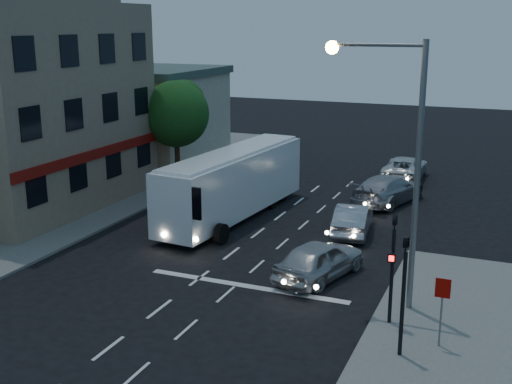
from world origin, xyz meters
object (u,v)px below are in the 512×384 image
at_px(traffic_signal_side, 404,282).
at_px(car_sedan_c, 405,168).
at_px(regulatory_sign, 442,301).
at_px(streetlight, 399,145).
at_px(car_sedan_b, 388,189).
at_px(street_tree, 176,111).
at_px(tour_bus, 233,182).
at_px(car_sedan_a, 353,219).
at_px(car_suv, 319,260).
at_px(traffic_signal_main, 393,256).

bearing_deg(traffic_signal_side, car_sedan_c, 99.52).
bearing_deg(regulatory_sign, car_sedan_c, 102.46).
bearing_deg(regulatory_sign, streetlight, 128.75).
xyz_separation_m(car_sedan_b, street_tree, (-12.81, -0.51, 3.71)).
height_order(tour_bus, car_sedan_a, tour_bus).
bearing_deg(tour_bus, traffic_signal_side, -41.68).
relative_size(car_suv, traffic_signal_main, 1.09).
relative_size(tour_bus, car_sedan_c, 2.17).
distance_m(car_sedan_a, car_sedan_b, 5.89).
distance_m(car_sedan_c, regulatory_sign, 22.35).
distance_m(car_sedan_c, traffic_signal_side, 23.15).
bearing_deg(streetlight, car_sedan_a, 113.27).
bearing_deg(car_sedan_b, car_sedan_a, 101.10).
bearing_deg(car_sedan_c, car_sedan_b, 89.09).
relative_size(car_sedan_a, car_sedan_c, 0.83).
xyz_separation_m(car_suv, traffic_signal_side, (4.01, -5.00, 1.66)).
xyz_separation_m(car_sedan_b, traffic_signal_main, (2.99, -14.76, 1.63)).
relative_size(car_sedan_c, traffic_signal_main, 1.27).
height_order(car_sedan_b, traffic_signal_side, traffic_signal_side).
distance_m(regulatory_sign, street_tree, 23.40).
xyz_separation_m(tour_bus, car_sedan_b, (6.71, 5.65, -1.07)).
bearing_deg(tour_bus, streetlight, -33.99).
xyz_separation_m(car_suv, regulatory_sign, (5.01, -4.04, 0.83)).
relative_size(traffic_signal_main, regulatory_sign, 1.86).
relative_size(regulatory_sign, streetlight, 0.24).
distance_m(tour_bus, streetlight, 12.78).
bearing_deg(regulatory_sign, traffic_signal_side, -136.08).
bearing_deg(street_tree, streetlight, -39.51).
bearing_deg(car_sedan_a, car_sedan_b, -102.05).
bearing_deg(streetlight, car_sedan_b, 101.60).
bearing_deg(traffic_signal_side, street_tree, 135.50).
height_order(car_sedan_a, regulatory_sign, regulatory_sign).
height_order(car_sedan_a, car_sedan_c, car_sedan_c).
height_order(car_suv, traffic_signal_side, traffic_signal_side).
height_order(car_sedan_a, car_sedan_b, car_sedan_b).
height_order(traffic_signal_main, street_tree, street_tree).
relative_size(car_sedan_a, car_sedan_b, 0.79).
xyz_separation_m(car_sedan_c, street_tree, (-12.69, -6.55, 3.77)).
distance_m(tour_bus, car_suv, 8.89).
bearing_deg(car_sedan_a, traffic_signal_side, 103.55).
bearing_deg(traffic_signal_main, car_sedan_b, 101.47).
xyz_separation_m(car_sedan_a, street_tree, (-12.34, 5.35, 3.79)).
distance_m(car_suv, traffic_signal_side, 6.62).
distance_m(car_suv, car_sedan_a, 5.87).
relative_size(traffic_signal_main, streetlight, 0.46).
bearing_deg(streetlight, traffic_signal_main, -79.80).
distance_m(tour_bus, traffic_signal_side, 15.21).
xyz_separation_m(car_sedan_a, car_sedan_b, (0.47, 5.87, 0.08)).
relative_size(car_sedan_a, street_tree, 0.70).
bearing_deg(car_sedan_c, tour_bus, 58.49).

